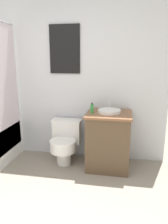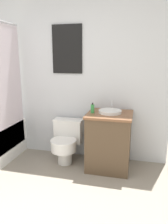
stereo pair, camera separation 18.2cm
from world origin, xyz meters
The scene contains 5 objects.
wall_back centered at (0.00, 2.15, 1.26)m, with size 3.39×0.07×2.50m.
toilet centered at (0.25, 1.87, 0.33)m, with size 0.43×0.52×0.62m.
vanity centered at (0.89, 1.83, 0.39)m, with size 0.60×0.57×0.79m.
sink centered at (0.89, 1.85, 0.81)m, with size 0.31×0.34×0.13m.
soap_bottle centered at (0.66, 1.80, 0.85)m, with size 0.05×0.05×0.14m.
Camera 2 is at (1.24, -0.99, 1.51)m, focal length 35.00 mm.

